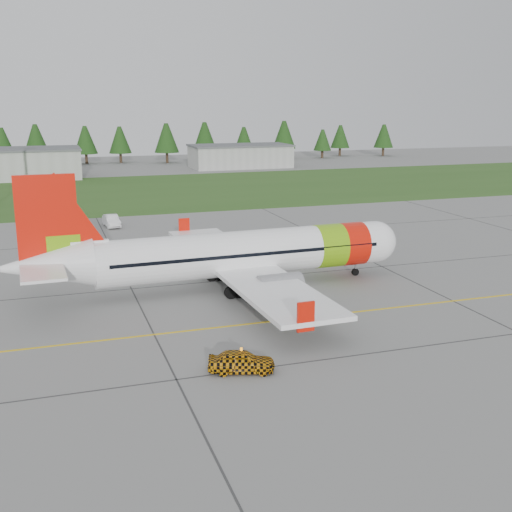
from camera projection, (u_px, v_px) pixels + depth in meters
name	position (u px, v px, depth m)	size (l,w,h in m)	color
ground	(397.00, 350.00, 42.97)	(320.00, 320.00, 0.00)	gray
aircraft	(236.00, 254.00, 56.47)	(35.42, 32.56, 10.73)	white
follow_me_car	(241.00, 341.00, 39.02)	(1.65, 1.40, 4.10)	#F4A60D
service_van	(111.00, 209.00, 84.14)	(1.68, 1.59, 4.81)	white
grass_strip	(168.00, 190.00, 118.58)	(320.00, 50.00, 0.03)	#30561E
taxi_guideline	(344.00, 313.00, 50.34)	(120.00, 0.25, 0.02)	gold
hangar_west	(1.00, 165.00, 134.52)	(32.00, 14.00, 6.00)	#A8A8A3
hangar_east	(240.00, 157.00, 158.81)	(24.00, 12.00, 5.20)	#A8A8A3
treeline	(127.00, 144.00, 169.04)	(160.00, 8.00, 10.00)	#1C3F14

